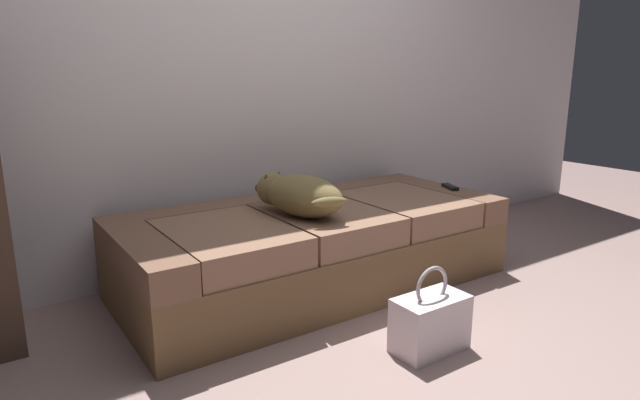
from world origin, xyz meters
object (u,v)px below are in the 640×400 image
(tv_remote, at_px, (450,187))
(handbag, at_px, (429,323))
(couch, at_px, (315,246))
(dog_tan, at_px, (298,195))

(tv_remote, bearing_deg, handbag, -120.20)
(couch, distance_m, handbag, 0.88)
(couch, relative_size, dog_tan, 3.46)
(couch, xyz_separation_m, tv_remote, (0.95, -0.09, 0.23))
(couch, xyz_separation_m, dog_tan, (-0.16, -0.08, 0.33))
(couch, relative_size, tv_remote, 13.87)
(tv_remote, distance_m, handbag, 1.28)
(tv_remote, height_order, handbag, tv_remote)
(dog_tan, bearing_deg, handbag, -79.21)
(tv_remote, xyz_separation_m, handbag, (-0.96, -0.79, -0.33))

